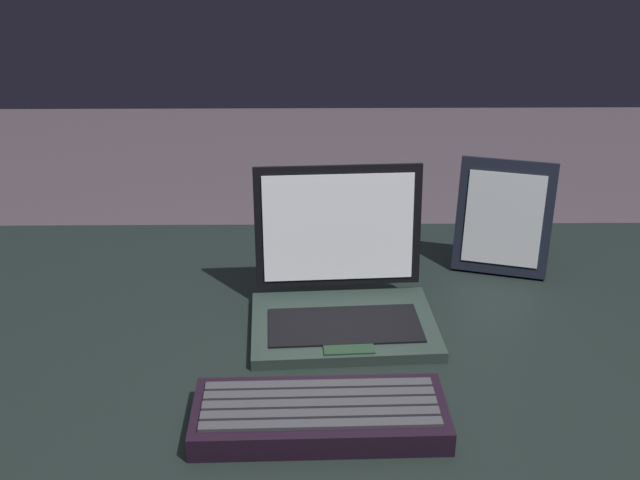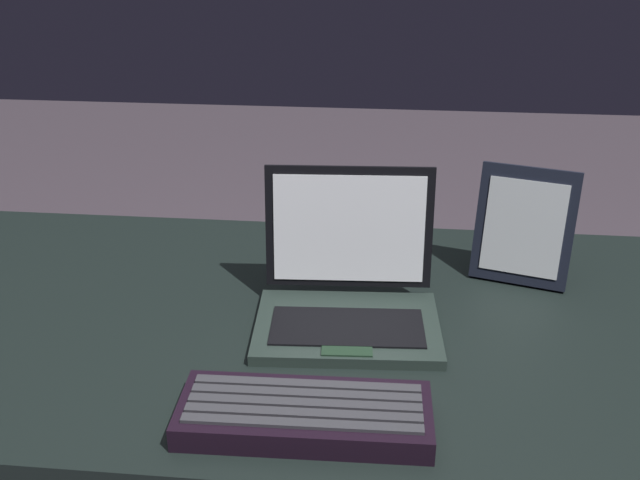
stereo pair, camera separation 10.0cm
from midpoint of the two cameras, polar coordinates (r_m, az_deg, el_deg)
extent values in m
cube|color=black|center=(1.11, 2.53, -6.87)|extent=(1.55, 0.70, 0.03)
cylinder|color=black|center=(1.74, -21.78, -10.36)|extent=(0.06, 0.06, 0.70)
cube|color=#25322D|center=(1.07, 4.83, -6.88)|extent=(0.28, 0.20, 0.02)
cube|color=black|center=(1.05, 4.87, -6.84)|extent=(0.22, 0.12, 0.00)
cube|color=#1B3120|center=(1.00, 4.99, -8.63)|extent=(0.07, 0.03, 0.00)
cube|color=black|center=(1.11, 4.86, 0.93)|extent=(0.25, 0.04, 0.19)
cube|color=white|center=(1.10, 4.87, 0.80)|extent=(0.23, 0.03, 0.17)
cube|color=#4CF259|center=(1.11, 4.83, -0.28)|extent=(0.21, 0.01, 0.01)
cube|color=black|center=(0.89, 2.08, -13.61)|extent=(0.30, 0.12, 0.03)
cube|color=#38383D|center=(0.85, 1.99, -14.25)|extent=(0.28, 0.02, 0.00)
cube|color=#38383D|center=(0.87, 2.05, -13.47)|extent=(0.28, 0.02, 0.00)
cube|color=#38383D|center=(0.88, 2.10, -12.72)|extent=(0.28, 0.02, 0.00)
cube|color=#38383D|center=(0.90, 2.15, -11.99)|extent=(0.28, 0.02, 0.00)
cube|color=#38383D|center=(0.91, 2.21, -11.28)|extent=(0.28, 0.02, 0.00)
cube|color=black|center=(1.23, 17.92, 0.99)|extent=(0.16, 0.09, 0.19)
cube|color=silver|center=(1.22, 17.89, 0.86)|extent=(0.13, 0.07, 0.15)
cube|color=black|center=(1.29, 17.56, -1.83)|extent=(0.02, 0.02, 0.03)
camera|label=1|loc=(0.05, -87.14, 1.34)|focal=41.01mm
camera|label=2|loc=(0.05, 92.86, -1.34)|focal=41.01mm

